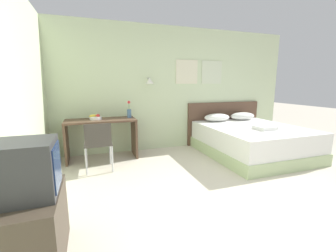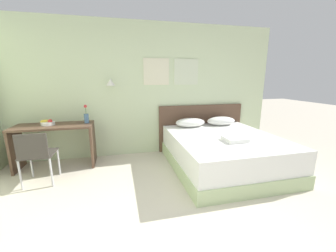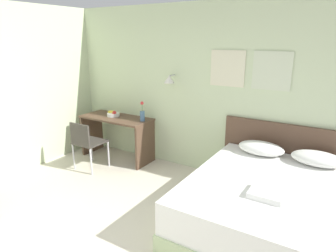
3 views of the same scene
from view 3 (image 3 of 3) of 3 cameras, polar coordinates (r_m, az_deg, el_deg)
wall_back at (r=4.74m, az=7.29°, el=6.62°), size 5.81×0.31×2.65m
bed at (r=3.68m, az=18.83°, el=-14.47°), size 1.79×2.06×0.59m
headboard at (r=4.54m, az=22.23°, el=-5.89°), size 1.91×0.06×1.00m
pillow_left at (r=4.30m, az=17.29°, el=-4.05°), size 0.62×0.36×0.18m
pillow_right at (r=4.20m, az=26.55°, el=-5.58°), size 0.62×0.36×0.18m
folded_towel_near_foot at (r=3.26m, az=18.34°, el=-12.09°), size 0.34×0.31×0.06m
desk at (r=5.46m, az=-9.74°, el=-0.62°), size 1.30×0.57×0.77m
desk_chair at (r=5.09m, az=-15.36°, el=-2.80°), size 0.44×0.44×0.82m
fruit_bowl at (r=5.47m, az=-10.39°, el=2.25°), size 0.24×0.22×0.11m
flower_vase at (r=5.07m, az=-4.92°, el=2.23°), size 0.08×0.08×0.34m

